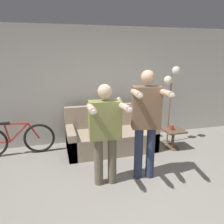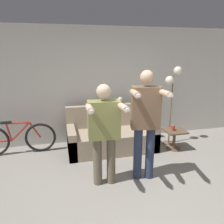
# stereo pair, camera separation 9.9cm
# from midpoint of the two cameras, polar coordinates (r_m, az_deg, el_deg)

# --- Properties ---
(ground_plane) EXTENTS (16.00, 16.00, 0.00)m
(ground_plane) POSITION_cam_midpoint_polar(r_m,az_deg,el_deg) (3.34, 9.86, -22.77)
(ground_plane) COLOR gray
(wall_back) EXTENTS (10.00, 0.05, 2.60)m
(wall_back) POSITION_cam_midpoint_polar(r_m,az_deg,el_deg) (5.08, -0.89, 6.94)
(wall_back) COLOR beige
(wall_back) RESTS_ON ground_plane
(couch) EXTENTS (1.87, 0.85, 0.92)m
(couch) POSITION_cam_midpoint_polar(r_m,az_deg,el_deg) (4.76, 0.42, -6.38)
(couch) COLOR tan
(couch) RESTS_ON ground_plane
(person_left) EXTENTS (0.58, 0.70, 1.61)m
(person_left) POSITION_cam_midpoint_polar(r_m,az_deg,el_deg) (3.29, -1.20, -4.33)
(person_left) COLOR #6B604C
(person_left) RESTS_ON ground_plane
(person_right) EXTENTS (0.60, 0.75, 1.80)m
(person_right) POSITION_cam_midpoint_polar(r_m,az_deg,el_deg) (3.46, 9.54, -1.74)
(person_right) COLOR #2D3856
(person_right) RESTS_ON ground_plane
(cat) EXTENTS (0.46, 0.14, 0.16)m
(cat) POSITION_cam_midpoint_polar(r_m,az_deg,el_deg) (4.87, 1.31, 2.81)
(cat) COLOR silver
(cat) RESTS_ON couch
(floor_lamp) EXTENTS (0.36, 0.25, 1.76)m
(floor_lamp) POSITION_cam_midpoint_polar(r_m,az_deg,el_deg) (4.95, 16.21, 6.86)
(floor_lamp) COLOR #756047
(floor_lamp) RESTS_ON ground_plane
(side_table) EXTENTS (0.43, 0.43, 0.43)m
(side_table) POSITION_cam_midpoint_polar(r_m,az_deg,el_deg) (4.93, 16.56, -5.91)
(side_table) COLOR brown
(side_table) RESTS_ON ground_plane
(cup) EXTENTS (0.09, 0.09, 0.11)m
(cup) POSITION_cam_midpoint_polar(r_m,az_deg,el_deg) (4.85, 16.11, -3.99)
(cup) COLOR #B7473D
(cup) RESTS_ON side_table
(bicycle) EXTENTS (1.54, 0.07, 0.72)m
(bicycle) POSITION_cam_midpoint_polar(r_m,az_deg,el_deg) (4.89, -22.98, -6.46)
(bicycle) COLOR black
(bicycle) RESTS_ON ground_plane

